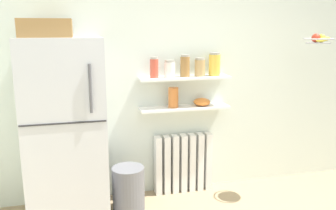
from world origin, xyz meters
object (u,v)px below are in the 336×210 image
object	(u,v)px
radiator	(183,163)
storage_jar_0	(154,68)
vase	(173,97)
shelf_bowl	(202,102)
hanging_fruit_basket	(319,39)
refrigerator	(66,128)
storage_jar_1	(170,69)
storage_jar_4	(215,64)
storage_jar_2	(185,66)
trash_bin	(129,190)
storage_jar_3	(200,67)

from	to	relation	value
radiator	storage_jar_0	bearing A→B (deg)	-174.65
vase	storage_jar_0	bearing A→B (deg)	180.00
radiator	shelf_bowl	bearing A→B (deg)	-8.97
hanging_fruit_basket	refrigerator	bearing A→B (deg)	175.46
refrigerator	storage_jar_0	xyz separation A→B (m)	(0.87, 0.21, 0.50)
storage_jar_1	storage_jar_4	xyz separation A→B (m)	(0.48, 0.00, 0.03)
storage_jar_2	refrigerator	bearing A→B (deg)	-169.94
storage_jar_1	storage_jar_4	bearing A→B (deg)	0.00
storage_jar_2	vase	bearing A→B (deg)	180.00
storage_jar_4	trash_bin	bearing A→B (deg)	-164.24
radiator	storage_jar_0	xyz separation A→B (m)	(-0.32, -0.03, 1.05)
storage_jar_1	refrigerator	bearing A→B (deg)	-168.42
storage_jar_0	storage_jar_3	world-z (taller)	storage_jar_0
refrigerator	storage_jar_1	size ratio (longest dim) A/B	10.61
shelf_bowl	hanging_fruit_basket	world-z (taller)	hanging_fruit_basket
storage_jar_0	storage_jar_1	bearing A→B (deg)	0.00
storage_jar_0	trash_bin	size ratio (longest dim) A/B	0.45
storage_jar_1	shelf_bowl	distance (m)	0.50
vase	hanging_fruit_basket	xyz separation A→B (m)	(1.36, -0.40, 0.59)
storage_jar_4	hanging_fruit_basket	size ratio (longest dim) A/B	0.83
refrigerator	storage_jar_1	distance (m)	1.16
refrigerator	storage_jar_2	xyz separation A→B (m)	(1.19, 0.21, 0.51)
storage_jar_0	storage_jar_1	distance (m)	0.16
radiator	shelf_bowl	size ratio (longest dim) A/B	3.61
refrigerator	shelf_bowl	world-z (taller)	refrigerator
storage_jar_2	storage_jar_3	xyz separation A→B (m)	(0.16, 0.00, -0.02)
refrigerator	storage_jar_3	distance (m)	1.45
refrigerator	storage_jar_2	distance (m)	1.31
refrigerator	storage_jar_4	bearing A→B (deg)	7.96
trash_bin	storage_jar_4	bearing A→B (deg)	15.76
refrigerator	trash_bin	bearing A→B (deg)	-6.23
hanging_fruit_basket	storage_jar_3	bearing A→B (deg)	159.44
refrigerator	storage_jar_3	world-z (taller)	refrigerator
storage_jar_0	storage_jar_3	size ratio (longest dim) A/B	1.09
radiator	storage_jar_4	distance (m)	1.12
storage_jar_4	trash_bin	xyz separation A→B (m)	(-0.96, -0.27, -1.16)
storage_jar_1	storage_jar_2	size ratio (longest dim) A/B	0.77
storage_jar_2	shelf_bowl	xyz separation A→B (m)	(0.19, 0.00, -0.38)
storage_jar_3	radiator	bearing A→B (deg)	169.38
radiator	storage_jar_3	distance (m)	1.06
storage_jar_1	storage_jar_2	distance (m)	0.16
shelf_bowl	trash_bin	bearing A→B (deg)	-161.92
refrigerator	storage_jar_4	size ratio (longest dim) A/B	7.67
vase	storage_jar_2	bearing A→B (deg)	-0.00
storage_jar_1	hanging_fruit_basket	distance (m)	1.48
vase	trash_bin	xyz separation A→B (m)	(-0.52, -0.27, -0.83)
storage_jar_4	storage_jar_0	bearing A→B (deg)	180.00
storage_jar_0	hanging_fruit_basket	world-z (taller)	hanging_fruit_basket
vase	hanging_fruit_basket	bearing A→B (deg)	-16.56
refrigerator	storage_jar_3	size ratio (longest dim) A/B	9.72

